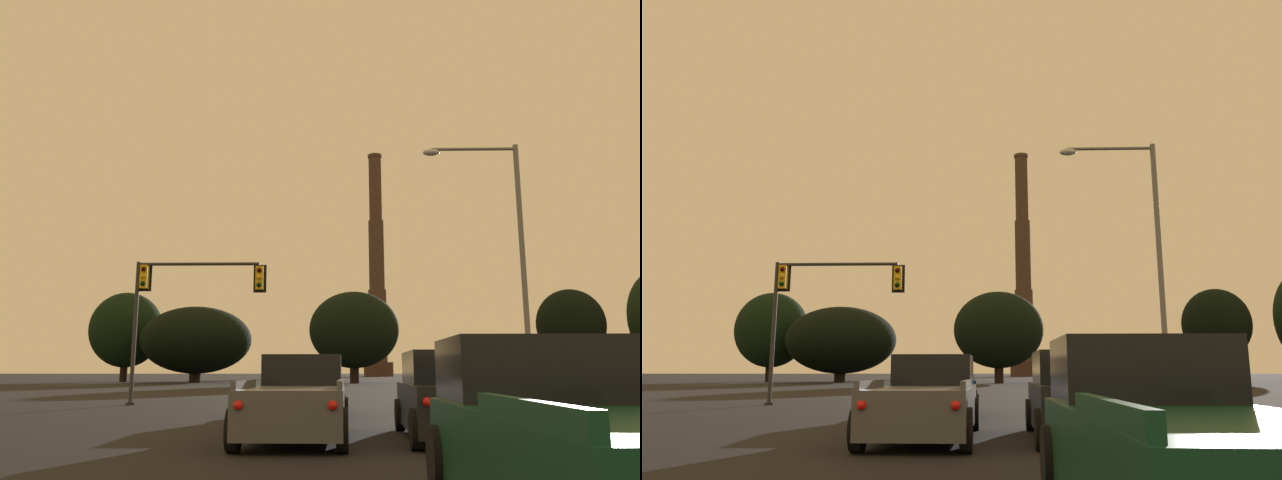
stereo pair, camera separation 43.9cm
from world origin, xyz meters
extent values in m
cube|color=#0F3823|center=(3.18, 4.74, 0.66)|extent=(2.05, 5.42, 0.88)
cube|color=black|center=(3.20, 6.49, 1.46)|extent=(1.86, 1.82, 0.72)
cube|color=#0F3823|center=(2.23, 3.36, 1.18)|extent=(0.12, 2.43, 0.16)
cylinder|color=black|center=(2.22, 6.94, 0.40)|extent=(0.23, 0.80, 0.80)
cylinder|color=black|center=(4.18, 6.93, 0.40)|extent=(0.23, 0.80, 0.80)
cube|color=black|center=(3.47, 13.01, 0.68)|extent=(2.04, 4.85, 0.95)
cube|color=black|center=(3.47, 13.13, 1.51)|extent=(1.85, 2.84, 0.70)
cylinder|color=black|center=(2.57, 14.95, 0.38)|extent=(0.24, 0.77, 0.76)
cylinder|color=black|center=(4.45, 14.91, 0.38)|extent=(0.24, 0.77, 0.76)
cylinder|color=black|center=(2.48, 11.10, 0.38)|extent=(0.24, 0.77, 0.76)
cylinder|color=black|center=(4.36, 11.06, 0.38)|extent=(0.24, 0.77, 0.76)
sphere|color=red|center=(2.63, 10.61, 0.89)|extent=(0.17, 0.17, 0.17)
sphere|color=red|center=(4.19, 10.57, 0.89)|extent=(0.17, 0.17, 0.17)
cube|color=#4C4F54|center=(0.17, 12.87, 0.66)|extent=(2.12, 5.44, 0.88)
cube|color=black|center=(0.21, 14.63, 1.46)|extent=(1.88, 1.84, 0.72)
cube|color=#4C4F54|center=(-0.80, 11.51, 1.18)|extent=(0.15, 2.43, 0.16)
cube|color=#4C4F54|center=(1.08, 11.47, 1.18)|extent=(0.15, 2.43, 0.16)
cylinder|color=black|center=(-0.76, 15.09, 0.40)|extent=(0.24, 0.80, 0.80)
cylinder|color=black|center=(1.20, 15.05, 0.40)|extent=(0.24, 0.80, 0.80)
cylinder|color=black|center=(-0.86, 10.69, 0.40)|extent=(0.24, 0.80, 0.80)
cylinder|color=black|center=(1.10, 10.65, 0.40)|extent=(0.24, 0.80, 0.80)
sphere|color=red|center=(-0.71, 10.17, 0.85)|extent=(0.17, 0.17, 0.17)
sphere|color=red|center=(0.93, 10.14, 0.85)|extent=(0.17, 0.17, 0.17)
cube|color=navy|center=(0.20, 20.03, 0.68)|extent=(2.02, 4.84, 0.95)
cube|color=black|center=(0.20, 20.15, 1.51)|extent=(1.84, 2.84, 0.70)
cylinder|color=black|center=(-0.78, 21.93, 0.38)|extent=(0.24, 0.76, 0.76)
cylinder|color=black|center=(1.10, 21.97, 0.38)|extent=(0.24, 0.76, 0.76)
cylinder|color=black|center=(-0.70, 18.09, 0.38)|extent=(0.24, 0.76, 0.76)
cylinder|color=black|center=(1.18, 18.13, 0.38)|extent=(0.24, 0.76, 0.76)
sphere|color=red|center=(-0.53, 17.59, 0.89)|extent=(0.17, 0.17, 0.17)
sphere|color=red|center=(1.03, 17.63, 0.89)|extent=(0.17, 0.17, 0.17)
cylinder|color=#2D2D30|center=(-7.76, 26.32, 3.10)|extent=(0.18, 0.18, 6.20)
cylinder|color=black|center=(-7.76, 26.32, 0.05)|extent=(0.40, 0.40, 0.10)
cube|color=yellow|center=(-7.47, 26.32, 5.53)|extent=(0.34, 0.34, 1.04)
cube|color=black|center=(-7.47, 26.50, 5.53)|extent=(0.58, 0.03, 1.25)
sphere|color=#320504|center=(-7.47, 26.13, 5.85)|extent=(0.22, 0.22, 0.22)
sphere|color=#F2AD14|center=(-7.47, 26.13, 5.53)|extent=(0.22, 0.22, 0.22)
sphere|color=black|center=(-7.47, 26.13, 5.21)|extent=(0.22, 0.22, 0.22)
cylinder|color=#2D2D30|center=(-5.04, 26.32, 6.10)|extent=(5.43, 0.14, 0.14)
sphere|color=#2D2D30|center=(-7.76, 26.32, 6.10)|extent=(0.18, 0.18, 0.18)
cube|color=yellow|center=(-2.32, 26.32, 5.46)|extent=(0.34, 0.34, 1.04)
cube|color=black|center=(-2.32, 26.50, 5.46)|extent=(0.58, 0.03, 1.25)
sphere|color=#320504|center=(-2.32, 26.13, 5.78)|extent=(0.22, 0.22, 0.22)
sphere|color=#F2AD14|center=(-2.32, 26.13, 5.46)|extent=(0.22, 0.22, 0.22)
sphere|color=black|center=(-2.32, 26.13, 5.14)|extent=(0.22, 0.22, 0.22)
cylinder|color=slate|center=(8.01, 22.04, 5.00)|extent=(0.20, 0.20, 9.99)
cylinder|color=slate|center=(6.38, 22.04, 9.84)|extent=(3.26, 0.12, 0.12)
sphere|color=slate|center=(8.01, 22.04, 9.84)|extent=(0.20, 0.20, 0.20)
ellipsoid|color=silver|center=(4.75, 22.04, 9.72)|extent=(0.64, 0.36, 0.26)
cylinder|color=#3C2B22|center=(11.94, 155.89, 1.72)|extent=(7.31, 7.31, 3.44)
cylinder|color=#473328|center=(11.94, 155.89, 12.41)|extent=(4.57, 4.57, 17.94)
cylinder|color=#473328|center=(11.94, 155.89, 30.35)|extent=(3.93, 3.93, 17.94)
cylinder|color=#473328|center=(11.94, 155.89, 48.28)|extent=(3.29, 3.29, 17.94)
cylinder|color=#4E382C|center=(11.94, 155.89, 56.90)|extent=(3.68, 3.68, 0.70)
cylinder|color=black|center=(3.30, 72.35, 1.40)|extent=(1.05, 1.05, 2.80)
ellipsoid|color=black|center=(3.30, 72.35, 6.12)|extent=(10.45, 9.41, 8.86)
cylinder|color=black|center=(30.03, 76.60, 1.87)|extent=(0.82, 0.82, 3.74)
ellipsoid|color=black|center=(30.03, 76.60, 6.99)|extent=(8.23, 7.41, 8.67)
cylinder|color=black|center=(-26.17, 80.43, 1.52)|extent=(0.95, 0.95, 3.03)
ellipsoid|color=black|center=(-26.17, 80.43, 6.66)|extent=(9.47, 8.53, 9.68)
cylinder|color=black|center=(-15.97, 76.12, 1.04)|extent=(1.36, 1.36, 2.07)
ellipsoid|color=black|center=(-15.97, 76.12, 5.13)|extent=(13.57, 12.21, 8.15)
camera|label=1|loc=(0.96, -0.96, 1.45)|focal=35.00mm
camera|label=2|loc=(1.40, -0.95, 1.45)|focal=35.00mm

